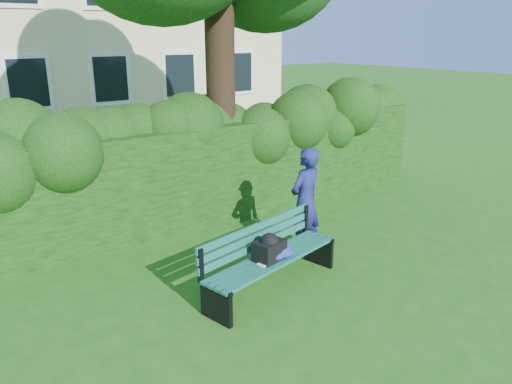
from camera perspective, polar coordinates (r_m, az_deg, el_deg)
ground at (r=7.76m, az=2.62°, el=-7.79°), size 80.00×80.00×0.00m
hedge at (r=9.16m, az=-5.87°, el=2.16°), size 10.00×1.00×1.80m
park_bench at (r=6.75m, az=1.69°, el=-7.09°), size 2.29×1.02×0.89m
man_reading at (r=7.79m, az=5.65°, el=-1.03°), size 0.69×0.53×1.70m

